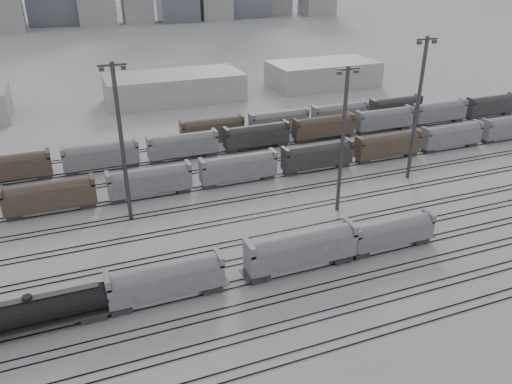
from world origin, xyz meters
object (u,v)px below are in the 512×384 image
object	(u,v)px
light_mast_c	(343,138)
hopper_car_a	(166,279)
tank_car_b	(31,312)
hopper_car_b	(301,248)
hopper_car_c	(392,232)

from	to	relation	value
light_mast_c	hopper_car_a	bearing A→B (deg)	-156.86
tank_car_b	light_mast_c	xyz separation A→B (m)	(48.73, 14.01, 10.39)
hopper_car_a	light_mast_c	distance (m)	37.01
hopper_car_b	hopper_car_c	distance (m)	15.00
tank_car_b	hopper_car_c	size ratio (longest dim) A/B	1.45
tank_car_b	light_mast_c	distance (m)	51.76
tank_car_b	light_mast_c	size ratio (longest dim) A/B	0.78
tank_car_b	hopper_car_c	xyz separation A→B (m)	(49.86, 0.00, 0.19)
hopper_car_b	light_mast_c	xyz separation A→B (m)	(13.86, 14.01, 9.60)
hopper_car_a	hopper_car_b	bearing A→B (deg)	0.00
tank_car_b	light_mast_c	world-z (taller)	light_mast_c
tank_car_b	hopper_car_a	bearing A→B (deg)	0.00
tank_car_b	hopper_car_c	bearing A→B (deg)	0.00
hopper_car_b	tank_car_b	bearing A→B (deg)	-180.00
hopper_car_b	hopper_car_c	bearing A→B (deg)	0.00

